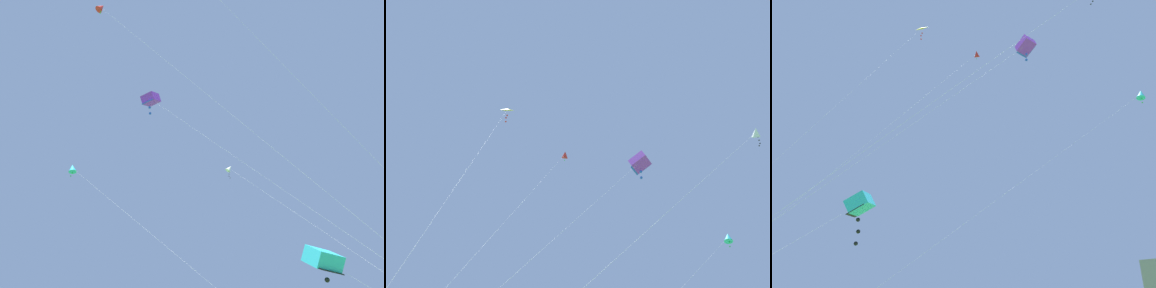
{
  "view_description": "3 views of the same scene",
  "coord_description": "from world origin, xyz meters",
  "views": [
    {
      "loc": [
        -15.77,
        8.33,
        3.4
      ],
      "look_at": [
        3.39,
        15.5,
        15.13
      ],
      "focal_mm": 35.0,
      "sensor_mm": 36.0,
      "label": 1
    },
    {
      "loc": [
        15.1,
        -6.4,
        2.58
      ],
      "look_at": [
        7.08,
        10.06,
        17.13
      ],
      "focal_mm": 40.0,
      "sensor_mm": 36.0,
      "label": 2
    },
    {
      "loc": [
        24.32,
        -0.24,
        2.06
      ],
      "look_at": [
        5.41,
        15.47,
        12.67
      ],
      "focal_mm": 35.0,
      "sensor_mm": 36.0,
      "label": 3
    }
  ],
  "objects": [
    {
      "name": "kite_yellow_delta_5",
      "position": [
        -3.51,
        16.75,
        29.54
      ],
      "size": [
        10.81,
        19.34,
        30.32
      ],
      "color": "silver",
      "rests_on": "ground"
    },
    {
      "name": "kite_cyan_diamond_4",
      "position": [
        11.75,
        31.45,
        19.97
      ],
      "size": [
        9.07,
        25.74,
        20.56
      ],
      "color": "silver",
      "rests_on": "ground"
    },
    {
      "name": "kite_cyan_box_0",
      "position": [
        3.77,
        8.85,
        7.51
      ],
      "size": [
        3.12,
        11.18,
        8.3
      ],
      "color": "silver",
      "rests_on": "ground"
    },
    {
      "name": "kite_red_diamond_2",
      "position": [
        0.1,
        21.54,
        26.44
      ],
      "size": [
        4.25,
        22.7,
        27.04
      ],
      "color": "silver",
      "rests_on": "ground"
    },
    {
      "name": "kite_purple_box_3",
      "position": [
        7.39,
        20.79,
        22.78
      ],
      "size": [
        3.92,
        22.97,
        23.55
      ],
      "color": "silver",
      "rests_on": "ground"
    }
  ]
}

